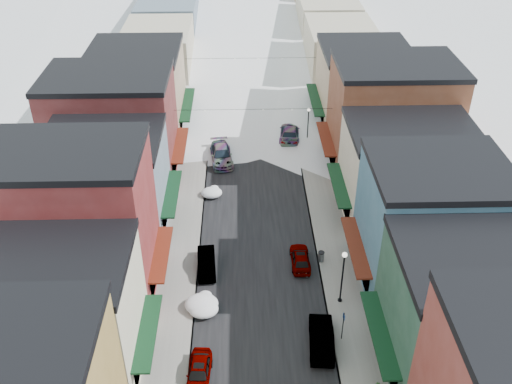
{
  "coord_description": "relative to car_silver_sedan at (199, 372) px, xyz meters",
  "views": [
    {
      "loc": [
        -1.2,
        -13.84,
        31.38
      ],
      "look_at": [
        0.0,
        30.25,
        2.37
      ],
      "focal_mm": 40.0,
      "sensor_mm": 36.0,
      "label": 1
    }
  ],
  "objects": [
    {
      "name": "overhead_cables",
      "position": [
        4.3,
        36.3,
        5.54
      ],
      "size": [
        16.4,
        15.04,
        0.04
      ],
      "color": "black",
      "rests_on": "ground"
    },
    {
      "name": "curb_left",
      "position": [
        -0.75,
        48.8,
        -0.59
      ],
      "size": [
        0.1,
        160.0,
        0.15
      ],
      "primitive_type": "cube",
      "color": "slate",
      "rests_on": "ground"
    },
    {
      "name": "parking_sign",
      "position": [
        10.0,
        3.14,
        0.96
      ],
      "size": [
        0.09,
        0.34,
        2.52
      ],
      "color": "black",
      "rests_on": "sidewalk_right"
    },
    {
      "name": "sidewalk_left",
      "position": [
        -2.3,
        48.8,
        -0.59
      ],
      "size": [
        3.2,
        160.0,
        0.15
      ],
      "primitive_type": "cube",
      "color": "gray",
      "rests_on": "ground"
    },
    {
      "name": "bldg_r_cream",
      "position": [
        17.99,
        18.8,
        3.85
      ],
      "size": [
        12.3,
        9.2,
        9.0
      ],
      "color": "beige",
      "rests_on": "ground"
    },
    {
      "name": "car_black_sedan",
      "position": [
        8.6,
        33.82,
        0.17
      ],
      "size": [
        2.86,
        5.92,
        1.66
      ],
      "primitive_type": "imported",
      "rotation": [
        0.0,
        0.0,
        3.05
      ],
      "color": "black",
      "rests_on": "ground"
    },
    {
      "name": "snow_pile_mid",
      "position": [
        -0.16,
        6.58,
        -0.14
      ],
      "size": [
        2.57,
        2.78,
        1.09
      ],
      "color": "white",
      "rests_on": "ground"
    },
    {
      "name": "streetlamp_far",
      "position": [
        10.53,
        32.6,
        2.22
      ],
      "size": [
        0.36,
        0.36,
        4.32
      ],
      "color": "black",
      "rests_on": "sidewalk_right"
    },
    {
      "name": "car_lane_white",
      "position": [
        5.8,
        54.57,
        0.13
      ],
      "size": [
        3.03,
        5.88,
        1.59
      ],
      "primitive_type": "imported",
      "rotation": [
        0.0,
        0.0,
        3.07
      ],
      "color": "silver",
      "rests_on": "ground"
    },
    {
      "name": "trash_can",
      "position": [
        9.56,
        11.73,
        -0.04
      ],
      "size": [
        0.54,
        0.54,
        0.92
      ],
      "color": "#585A5D",
      "rests_on": "sidewalk_right"
    },
    {
      "name": "bldg_l_brick_near",
      "position": [
        -9.39,
        9.3,
        5.6
      ],
      "size": [
        12.3,
        8.2,
        12.5
      ],
      "color": "maroon",
      "rests_on": "ground"
    },
    {
      "name": "car_silver_sedan",
      "position": [
        0.0,
        0.0,
        0.0
      ],
      "size": [
        1.79,
        3.97,
        1.32
      ],
      "primitive_type": "imported",
      "rotation": [
        0.0,
        0.0,
        -0.06
      ],
      "color": "#A4A7AC",
      "rests_on": "ground"
    },
    {
      "name": "bldg_r_brick_far",
      "position": [
        18.49,
        27.8,
        5.1
      ],
      "size": [
        13.3,
        9.2,
        11.5
      ],
      "color": "brown",
      "rests_on": "ground"
    },
    {
      "name": "car_gray_suv",
      "position": [
        7.8,
        11.53,
        0.0
      ],
      "size": [
        1.59,
        3.91,
        1.33
      ],
      "primitive_type": "imported",
      "rotation": [
        0.0,
        0.0,
        3.15
      ],
      "color": "#97999F",
      "rests_on": "ground"
    },
    {
      "name": "road",
      "position": [
        4.3,
        48.8,
        -0.66
      ],
      "size": [
        10.0,
        160.0,
        0.01
      ],
      "primitive_type": "cube",
      "color": "black",
      "rests_on": "ground"
    },
    {
      "name": "snow_pile_near",
      "position": [
        0.02,
        6.12,
        -0.21
      ],
      "size": [
        2.23,
        2.57,
        0.95
      ],
      "color": "white",
      "rests_on": "ground"
    },
    {
      "name": "bldg_r_blue",
      "position": [
        17.49,
        9.8,
        4.6
      ],
      "size": [
        11.3,
        9.2,
        10.5
      ],
      "color": "#37657E",
      "rests_on": "ground"
    },
    {
      "name": "streetlamp_near",
      "position": [
        10.46,
        6.96,
        2.49
      ],
      "size": [
        0.4,
        0.4,
        4.76
      ],
      "color": "black",
      "rests_on": "sidewalk_right"
    },
    {
      "name": "snow_pile_far",
      "position": [
        0.02,
        22.09,
        -0.24
      ],
      "size": [
        2.07,
        2.47,
        0.88
      ],
      "color": "white",
      "rests_on": "ground"
    },
    {
      "name": "bldg_l_cream",
      "position": [
        -8.89,
        1.3,
        4.1
      ],
      "size": [
        11.3,
        8.2,
        9.5
      ],
      "color": "#EEE4C0",
      "rests_on": "ground"
    },
    {
      "name": "bldg_l_tan",
      "position": [
        -8.89,
        36.8,
        4.35
      ],
      "size": [
        11.3,
        11.2,
        10.0
      ],
      "color": "tan",
      "rests_on": "ground"
    },
    {
      "name": "distant_blocks",
      "position": [
        4.3,
        71.8,
        3.34
      ],
      "size": [
        34.0,
        55.0,
        8.0
      ],
      "color": "gray",
      "rests_on": "ground"
    },
    {
      "name": "car_silver_wagon",
      "position": [
        0.8,
        28.94,
        0.13
      ],
      "size": [
        2.9,
        5.71,
        1.59
      ],
      "primitive_type": "imported",
      "rotation": [
        0.0,
        0.0,
        0.13
      ],
      "color": "#A7A9AF",
      "rests_on": "ground"
    },
    {
      "name": "sidewalk_right",
      "position": [
        10.9,
        48.8,
        -0.59
      ],
      "size": [
        3.2,
        160.0,
        0.15
      ],
      "primitive_type": "cube",
      "color": "gray",
      "rests_on": "ground"
    },
    {
      "name": "car_dark_hatch",
      "position": [
        0.0,
        11.08,
        0.02
      ],
      "size": [
        1.74,
        4.21,
        1.36
      ],
      "primitive_type": "imported",
      "rotation": [
        0.0,
        0.0,
        0.07
      ],
      "color": "black",
      "rests_on": "ground"
    },
    {
      "name": "bldg_r_tan",
      "position": [
        17.49,
        37.8,
        4.1
      ],
      "size": [
        11.3,
        11.2,
        9.5
      ],
      "color": "tan",
      "rests_on": "ground"
    },
    {
      "name": "curb_right",
      "position": [
        9.35,
        48.8,
        -0.59
      ],
      "size": [
        0.1,
        160.0,
        0.15
      ],
      "primitive_type": "cube",
      "color": "slate",
      "rests_on": "ground"
    },
    {
      "name": "bldg_l_grayblue",
      "position": [
        -8.89,
        17.8,
        3.85
      ],
      "size": [
        11.3,
        9.2,
        9.0
      ],
      "color": "gray",
      "rests_on": "ground"
    },
    {
      "name": "bldg_r_green",
      "position": [
        17.49,
        0.8,
        4.1
      ],
      "size": [
        11.3,
        9.2,
        9.5
      ],
      "color": "#224735",
      "rests_on": "ground"
    },
    {
      "name": "car_green_sedan",
      "position": [
        8.47,
        2.67,
        0.12
      ],
      "size": [
        2.02,
        4.84,
        1.56
      ],
      "primitive_type": "imported",
      "rotation": [
        0.0,
        0.0,
        3.06
      ],
      "color": "black",
      "rests_on": "ground"
    },
    {
      "name": "car_lane_silver",
      "position": [
        3.15,
        50.69,
        0.19
      ],
      "size": [
        2.54,
        5.17,
        1.7
      ],
      "primitive_type": "imported",
      "rotation": [
        0.0,
        0.0,
        0.11
      ],
      "color": "#999BA0",
      "rests_on": "ground"
    },
    {
      "name": "bldg_l_brick_far",
      "position": [
        -9.89,
        26.8,
        4.85
      ],
      "size": [
        13.3,
        9.2,
        11.0
      ],
      "color": "maroon",
      "rests_on": "ground"
    }
  ]
}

